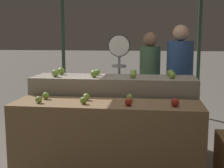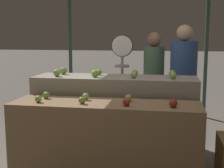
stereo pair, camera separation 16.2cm
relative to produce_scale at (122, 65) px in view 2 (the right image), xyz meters
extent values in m
cylinder|color=#33513D|center=(-1.34, 1.83, 0.10)|extent=(0.07, 0.07, 2.53)
cylinder|color=#33513D|center=(1.33, 1.83, 0.10)|extent=(0.07, 0.07, 2.53)
cube|color=olive|center=(0.00, -1.19, -0.72)|extent=(1.97, 0.55, 0.88)
cube|color=gray|center=(0.00, -0.59, -0.62)|extent=(1.97, 0.55, 1.08)
sphere|color=#8EB247|center=(-0.69, -1.30, -0.24)|extent=(0.07, 0.07, 0.07)
sphere|color=#7AA338|center=(-0.22, -1.29, -0.24)|extent=(0.07, 0.07, 0.07)
sphere|color=#AD281E|center=(0.23, -1.31, -0.24)|extent=(0.08, 0.08, 0.08)
sphere|color=#AD281E|center=(0.69, -1.29, -0.24)|extent=(0.08, 0.08, 0.08)
sphere|color=#7AA338|center=(-0.69, -1.09, -0.24)|extent=(0.08, 0.08, 0.08)
sphere|color=#8EB247|center=(-0.24, -1.09, -0.24)|extent=(0.07, 0.07, 0.07)
sphere|color=#8EB247|center=(0.22, -1.08, -0.24)|extent=(0.07, 0.07, 0.07)
sphere|color=#8EB247|center=(-0.70, -0.71, -0.04)|extent=(0.09, 0.09, 0.09)
sphere|color=#84AD3D|center=(-0.23, -0.69, -0.04)|extent=(0.09, 0.09, 0.09)
sphere|color=#8EB247|center=(0.24, -0.70, -0.05)|extent=(0.08, 0.08, 0.08)
sphere|color=#84AD3D|center=(0.69, -0.70, -0.05)|extent=(0.08, 0.08, 0.08)
sphere|color=#7AA338|center=(-0.69, -0.48, -0.04)|extent=(0.09, 0.09, 0.09)
sphere|color=#84AD3D|center=(-0.23, -0.48, -0.05)|extent=(0.07, 0.07, 0.07)
sphere|color=#84AD3D|center=(0.23, -0.48, -0.05)|extent=(0.08, 0.08, 0.08)
sphere|color=#8EB247|center=(0.68, -0.50, -0.04)|extent=(0.08, 0.08, 0.08)
cylinder|color=#99999E|center=(0.00, 0.01, -0.43)|extent=(0.04, 0.04, 1.46)
cylinder|color=black|center=(0.00, 0.01, 0.27)|extent=(0.30, 0.01, 0.30)
cylinder|color=silver|center=(0.00, -0.01, 0.27)|extent=(0.28, 0.02, 0.28)
cylinder|color=#99999E|center=(0.00, -0.01, 0.06)|extent=(0.01, 0.01, 0.14)
cylinder|color=#99999E|center=(0.00, -0.01, -0.01)|extent=(0.20, 0.20, 0.03)
cube|color=#2D2D38|center=(0.42, 0.36, -0.78)|extent=(0.23, 0.14, 0.75)
cylinder|color=#476B4C|center=(0.42, 0.36, -0.08)|extent=(0.31, 0.31, 0.66)
sphere|color=#936B51|center=(0.42, 0.36, 0.36)|extent=(0.21, 0.21, 0.21)
cube|color=#2D2D38|center=(0.84, 0.17, -0.76)|extent=(0.32, 0.27, 0.80)
cylinder|color=#2D4C84|center=(0.84, 0.17, -0.01)|extent=(0.50, 0.50, 0.69)
sphere|color=tan|center=(0.84, 0.17, 0.45)|extent=(0.23, 0.23, 0.23)
camera|label=1|loc=(0.46, -4.31, 0.40)|focal=50.00mm
camera|label=2|loc=(0.62, -4.29, 0.40)|focal=50.00mm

